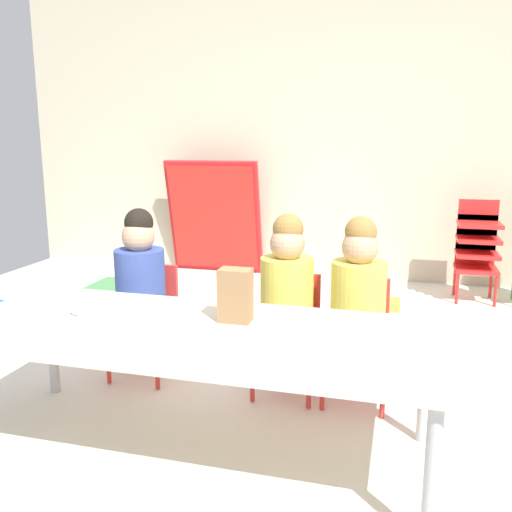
# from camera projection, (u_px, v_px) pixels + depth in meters

# --- Properties ---
(ground_plane) EXTENTS (6.08, 5.27, 0.02)m
(ground_plane) POSITION_uv_depth(u_px,v_px,m) (258.00, 398.00, 2.77)
(ground_plane) COLOR silver
(back_wall) EXTENTS (6.08, 0.10, 2.66)m
(back_wall) POSITION_uv_depth(u_px,v_px,m) (333.00, 133.00, 4.97)
(back_wall) COLOR beige
(back_wall) RESTS_ON ground_plane
(craft_table) EXTENTS (1.97, 0.78, 0.54)m
(craft_table) POSITION_uv_depth(u_px,v_px,m) (195.00, 337.00, 2.18)
(craft_table) COLOR beige
(craft_table) RESTS_ON ground_plane
(seated_child_near_camera) EXTENTS (0.32, 0.31, 0.92)m
(seated_child_near_camera) POSITION_uv_depth(u_px,v_px,m) (141.00, 278.00, 2.89)
(seated_child_near_camera) COLOR red
(seated_child_near_camera) RESTS_ON ground_plane
(seated_child_middle_seat) EXTENTS (0.32, 0.32, 0.92)m
(seated_child_middle_seat) POSITION_uv_depth(u_px,v_px,m) (287.00, 288.00, 2.69)
(seated_child_middle_seat) COLOR red
(seated_child_middle_seat) RESTS_ON ground_plane
(seated_child_far_right) EXTENTS (0.34, 0.34, 0.92)m
(seated_child_far_right) POSITION_uv_depth(u_px,v_px,m) (358.00, 294.00, 2.60)
(seated_child_far_right) COLOR red
(seated_child_far_right) RESTS_ON ground_plane
(kid_chair_red_stack) EXTENTS (0.32, 0.30, 0.80)m
(kid_chair_red_stack) POSITION_uv_depth(u_px,v_px,m) (477.00, 244.00, 4.36)
(kid_chair_red_stack) COLOR red
(kid_chair_red_stack) RESTS_ON ground_plane
(folded_activity_table) EXTENTS (0.90, 0.29, 1.09)m
(folded_activity_table) POSITION_uv_depth(u_px,v_px,m) (214.00, 218.00, 5.22)
(folded_activity_table) COLOR red
(folded_activity_table) RESTS_ON ground_plane
(paper_bag_brown) EXTENTS (0.13, 0.09, 0.22)m
(paper_bag_brown) POSITION_uv_depth(u_px,v_px,m) (235.00, 295.00, 2.23)
(paper_bag_brown) COLOR #9E754C
(paper_bag_brown) RESTS_ON craft_table
(paper_plate_near_edge) EXTENTS (0.18, 0.18, 0.01)m
(paper_plate_near_edge) POSITION_uv_depth(u_px,v_px,m) (85.00, 314.00, 2.34)
(paper_plate_near_edge) COLOR white
(paper_plate_near_edge) RESTS_ON craft_table
(donut_powdered_on_plate) EXTENTS (0.12, 0.12, 0.03)m
(donut_powdered_on_plate) POSITION_uv_depth(u_px,v_px,m) (85.00, 309.00, 2.33)
(donut_powdered_on_plate) COLOR white
(donut_powdered_on_plate) RESTS_ON craft_table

